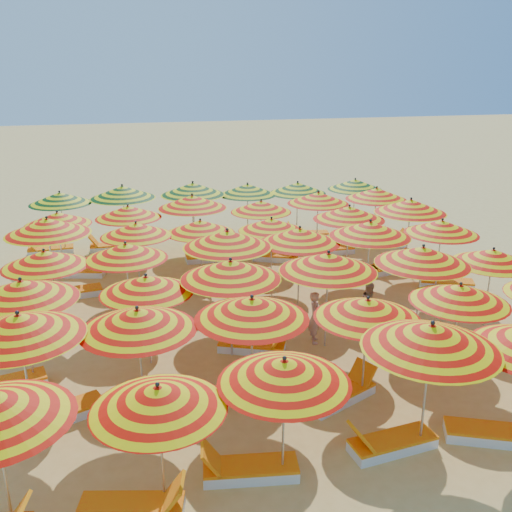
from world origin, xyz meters
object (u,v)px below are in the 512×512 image
(umbrella_3, at_px, (431,337))
(umbrella_20, at_px, (227,239))
(umbrella_17, at_px, (493,257))
(lounger_4, at_px, (492,433))
(lounger_14, at_px, (393,267))
(umbrella_24, at_px, (47,226))
(lounger_10, at_px, (445,283))
(umbrella_9, at_px, (367,309))
(umbrella_18, at_px, (45,259))
(umbrella_40, at_px, (298,188))
(umbrella_14, at_px, (231,270))
(beachgoer_b, at_px, (370,305))
(lounger_11, at_px, (73,292))
(lounger_16, at_px, (210,257))
(umbrella_35, at_px, (376,194))
(lounger_8, at_px, (4,385))
(umbrella_26, at_px, (200,227))
(lounger_2, at_px, (248,469))
(lounger_23, at_px, (307,234))
(umbrella_39, at_px, (248,189))
(lounger_13, at_px, (363,271))
(umbrella_38, at_px, (193,189))
(lounger_5, at_px, (60,414))
(umbrella_7, at_px, (138,320))
(umbrella_21, at_px, (300,236))
(umbrella_22, at_px, (370,229))
(lounger_1, at_px, (134,508))
(umbrella_2, at_px, (284,371))
(umbrella_29, at_px, (411,206))
(umbrella_12, at_px, (22,291))
(umbrella_34, at_px, (318,198))
(lounger_20, at_px, (50,250))
(umbrella_8, at_px, (252,308))
(umbrella_33, at_px, (261,206))
(lounger_15, at_px, (79,272))
(umbrella_30, at_px, (58,219))
(umbrella_6, at_px, (19,326))
(umbrella_25, at_px, (136,230))
(umbrella_10, at_px, (460,294))
(umbrella_15, at_px, (328,262))
(umbrella_37, at_px, (123,192))
(lounger_9, at_px, (254,346))
(umbrella_41, at_px, (355,184))
(beachgoer_a, at_px, (315,317))
(umbrella_32, at_px, (192,202))
(lounger_3, at_px, (390,443))
(umbrella_23, at_px, (442,227))
(lounger_6, at_px, (341,394))
(umbrella_1, at_px, (158,398))
(umbrella_36, at_px, (60,198))
(lounger_17, at_px, (277,257))
(umbrella_27, at_px, (271,225))

(umbrella_3, xyz_separation_m, umbrella_20, (-2.39, 6.85, 0.00))
(umbrella_17, bearing_deg, lounger_4, -123.18)
(lounger_14, bearing_deg, lounger_4, -120.70)
(umbrella_24, relative_size, lounger_10, 1.73)
(umbrella_9, distance_m, lounger_14, 8.75)
(umbrella_18, relative_size, umbrella_40, 1.21)
(umbrella_14, relative_size, beachgoer_b, 2.11)
(lounger_11, height_order, lounger_16, same)
(umbrella_35, height_order, lounger_8, umbrella_35)
(umbrella_18, height_order, umbrella_26, umbrella_18)
(lounger_2, height_order, lounger_23, same)
(umbrella_39, distance_m, lounger_13, 6.10)
(umbrella_38, bearing_deg, lounger_5, -111.55)
(umbrella_7, bearing_deg, umbrella_21, 43.66)
(umbrella_22, xyz_separation_m, lounger_1, (-7.46, -7.46, -2.16))
(umbrella_2, distance_m, umbrella_29, 11.99)
(umbrella_12, xyz_separation_m, umbrella_34, (9.66, 7.53, -0.11))
(umbrella_7, xyz_separation_m, lounger_20, (-2.93, 11.90, -2.06))
(umbrella_38, distance_m, lounger_11, 6.65)
(umbrella_8, bearing_deg, umbrella_33, 74.37)
(umbrella_8, height_order, lounger_15, umbrella_8)
(umbrella_26, height_order, umbrella_30, umbrella_30)
(umbrella_6, height_order, umbrella_25, umbrella_6)
(umbrella_10, bearing_deg, umbrella_14, 155.17)
(umbrella_15, bearing_deg, lounger_20, 128.03)
(lounger_2, relative_size, lounger_4, 0.99)
(umbrella_37, height_order, lounger_9, umbrella_37)
(umbrella_24, height_order, lounger_14, umbrella_24)
(umbrella_7, bearing_deg, umbrella_41, 50.26)
(umbrella_35, distance_m, beachgoer_a, 8.90)
(umbrella_6, relative_size, lounger_4, 1.66)
(umbrella_3, xyz_separation_m, lounger_4, (1.49, -0.15, -2.21))
(umbrella_7, distance_m, umbrella_25, 7.00)
(umbrella_2, height_order, lounger_4, umbrella_2)
(umbrella_32, distance_m, lounger_14, 7.60)
(lounger_3, bearing_deg, umbrella_10, -147.16)
(umbrella_23, xyz_separation_m, umbrella_33, (-4.76, 4.35, -0.08))
(umbrella_40, bearing_deg, umbrella_7, -121.67)
(lounger_3, distance_m, beachgoer_a, 4.66)
(lounger_6, bearing_deg, lounger_8, 138.81)
(umbrella_2, xyz_separation_m, beachgoer_a, (2.32, 4.84, -1.43))
(lounger_6, bearing_deg, umbrella_1, -175.88)
(umbrella_3, relative_size, lounger_13, 1.60)
(lounger_1, bearing_deg, umbrella_8, 59.72)
(umbrella_30, relative_size, beachgoer_a, 1.87)
(umbrella_26, relative_size, umbrella_36, 1.00)
(lounger_17, xyz_separation_m, lounger_20, (-8.41, 2.96, 0.00))
(beachgoer_b, bearing_deg, umbrella_27, 110.38)
(umbrella_10, distance_m, umbrella_15, 3.20)
(umbrella_17, bearing_deg, lounger_9, 179.42)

